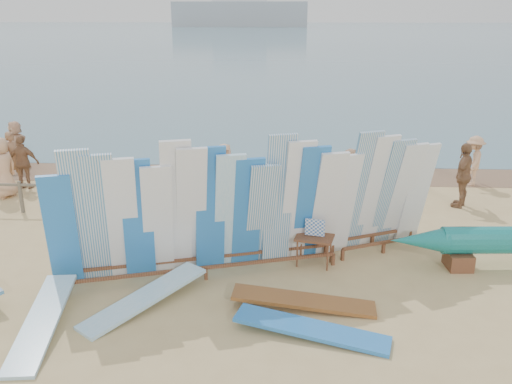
# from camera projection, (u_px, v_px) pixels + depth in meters

# --- Properties ---
(ground) EXTENTS (160.00, 160.00, 0.00)m
(ground) POSITION_uv_depth(u_px,v_px,m) (137.00, 263.00, 12.01)
(ground) COLOR tan
(ground) RESTS_ON ground
(ocean) EXTENTS (320.00, 240.00, 0.02)m
(ocean) POSITION_uv_depth(u_px,v_px,m) (272.00, 33.00, 133.17)
(ocean) COLOR slate
(ocean) RESTS_ON ground
(wet_sand_strip) EXTENTS (40.00, 2.60, 0.01)m
(wet_sand_strip) POSITION_uv_depth(u_px,v_px,m) (191.00, 172.00, 18.83)
(wet_sand_strip) COLOR #816148
(wet_sand_strip) RESTS_ON ground
(distant_ship) EXTENTS (45.00, 8.00, 14.00)m
(distant_ship) POSITION_uv_depth(u_px,v_px,m) (240.00, 10.00, 181.28)
(distant_ship) COLOR #999EA3
(distant_ship) RESTS_ON ocean
(fence) EXTENTS (12.08, 0.08, 0.90)m
(fence) POSITION_uv_depth(u_px,v_px,m) (164.00, 193.00, 14.65)
(fence) COLOR #675F4E
(fence) RESTS_ON ground
(main_surfboard_rack) EXTENTS (6.02, 2.48, 3.04)m
(main_surfboard_rack) POSITION_uv_depth(u_px,v_px,m) (202.00, 215.00, 11.08)
(main_surfboard_rack) COLOR brown
(main_surfboard_rack) RESTS_ON ground
(side_surfboard_rack) EXTENTS (2.60, 1.62, 2.94)m
(side_surfboard_rack) POSITION_uv_depth(u_px,v_px,m) (381.00, 196.00, 12.31)
(side_surfboard_rack) COLOR brown
(side_surfboard_rack) RESTS_ON ground
(vendor_table) EXTENTS (0.92, 0.74, 1.07)m
(vendor_table) POSITION_uv_depth(u_px,v_px,m) (314.00, 250.00, 11.85)
(vendor_table) COLOR brown
(vendor_table) RESTS_ON ground
(flat_board_a) EXTENTS (0.86, 2.73, 0.41)m
(flat_board_a) POSITION_uv_depth(u_px,v_px,m) (43.00, 331.00, 9.48)
(flat_board_a) COLOR #91CAE8
(flat_board_a) RESTS_ON ground
(flat_board_b) EXTENTS (2.11, 2.46, 0.35)m
(flat_board_b) POSITION_uv_depth(u_px,v_px,m) (145.00, 306.00, 10.29)
(flat_board_b) COLOR #91CAE8
(flat_board_b) RESTS_ON ground
(flat_board_d) EXTENTS (2.75, 1.25, 0.23)m
(flat_board_d) POSITION_uv_depth(u_px,v_px,m) (311.00, 335.00, 9.37)
(flat_board_d) COLOR blue
(flat_board_d) RESTS_ON ground
(flat_board_c) EXTENTS (2.73, 0.75, 0.28)m
(flat_board_c) POSITION_uv_depth(u_px,v_px,m) (303.00, 307.00, 10.24)
(flat_board_c) COLOR #9C5D2A
(flat_board_c) RESTS_ON ground
(beach_chair_left) EXTENTS (0.57, 0.59, 0.79)m
(beach_chair_left) POSITION_uv_depth(u_px,v_px,m) (198.00, 199.00, 15.40)
(beach_chair_left) COLOR red
(beach_chair_left) RESTS_ON ground
(beach_chair_right) EXTENTS (0.75, 0.76, 0.89)m
(beach_chair_right) POSITION_uv_depth(u_px,v_px,m) (180.00, 197.00, 15.45)
(beach_chair_right) COLOR red
(beach_chair_right) RESTS_ON ground
(stroller) EXTENTS (0.60, 0.82, 1.07)m
(stroller) POSITION_uv_depth(u_px,v_px,m) (239.00, 190.00, 15.56)
(stroller) COLOR red
(stroller) RESTS_ON ground
(beachgoer_7) EXTENTS (0.65, 0.58, 1.57)m
(beachgoer_7) POSITION_uv_depth(u_px,v_px,m) (279.00, 164.00, 16.87)
(beachgoer_7) COLOR #8C6042
(beachgoer_7) RESTS_ON ground
(beachgoer_8) EXTENTS (0.80, 0.79, 1.56)m
(beachgoer_8) POSITION_uv_depth(u_px,v_px,m) (350.00, 175.00, 15.72)
(beachgoer_8) COLOR beige
(beachgoer_8) RESTS_ON ground
(beachgoer_0) EXTENTS (0.78, 0.99, 1.83)m
(beachgoer_0) POSITION_uv_depth(u_px,v_px,m) (2.00, 167.00, 16.01)
(beachgoer_0) COLOR tan
(beachgoer_0) RESTS_ON ground
(beachgoer_11) EXTENTS (0.63, 1.58, 1.66)m
(beachgoer_11) POSITION_uv_depth(u_px,v_px,m) (16.00, 144.00, 19.15)
(beachgoer_11) COLOR beige
(beachgoer_11) RESTS_ON ground
(beachgoer_1) EXTENTS (0.57, 0.70, 1.67)m
(beachgoer_1) POSITION_uv_depth(u_px,v_px,m) (14.00, 157.00, 17.45)
(beachgoer_1) COLOR #8C6042
(beachgoer_1) RESTS_ON ground
(beachgoer_extra_1) EXTENTS (1.01, 0.48, 1.69)m
(beachgoer_extra_1) POSITION_uv_depth(u_px,v_px,m) (24.00, 162.00, 16.82)
(beachgoer_extra_1) COLOR #8C6042
(beachgoer_extra_1) RESTS_ON ground
(beachgoer_10) EXTENTS (0.98, 1.17, 1.86)m
(beachgoer_10) POSITION_uv_depth(u_px,v_px,m) (463.00, 175.00, 15.22)
(beachgoer_10) COLOR #8C6042
(beachgoer_10) RESTS_ON ground
(beachgoer_6) EXTENTS (0.84, 0.44, 1.67)m
(beachgoer_6) POSITION_uv_depth(u_px,v_px,m) (225.00, 172.00, 15.90)
(beachgoer_6) COLOR tan
(beachgoer_6) RESTS_ON ground
(beachgoer_extra_0) EXTENTS (0.78, 1.12, 1.60)m
(beachgoer_extra_0) POSITION_uv_depth(u_px,v_px,m) (474.00, 161.00, 17.15)
(beachgoer_extra_0) COLOR tan
(beachgoer_extra_0) RESTS_ON ground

